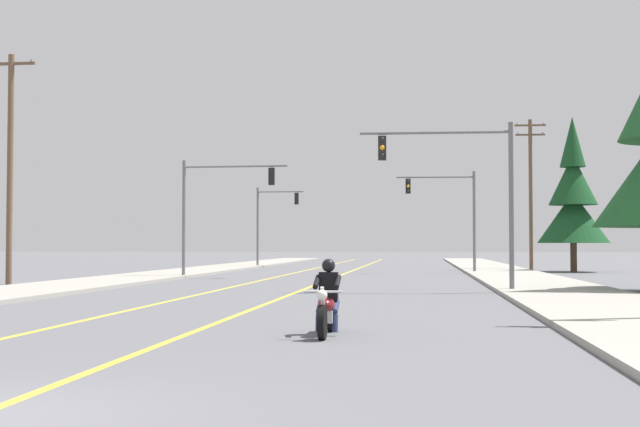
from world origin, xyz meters
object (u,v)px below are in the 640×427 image
at_px(traffic_signal_near_right, 466,179).
at_px(traffic_signal_mid_right, 452,206).
at_px(conifer_tree_right_verge_far, 573,200).
at_px(motorcycle_with_rider, 327,305).
at_px(utility_pole_right_far, 531,189).
at_px(utility_pole_left_near, 10,164).
at_px(traffic_signal_mid_left, 271,215).
at_px(traffic_signal_near_left, 214,199).

bearing_deg(traffic_signal_near_right, traffic_signal_mid_right, 89.35).
bearing_deg(conifer_tree_right_verge_far, motorcycle_with_rider, -105.93).
distance_m(traffic_signal_mid_right, conifer_tree_right_verge_far, 8.57).
height_order(traffic_signal_mid_right, utility_pole_right_far, utility_pole_right_far).
height_order(utility_pole_right_far, conifer_tree_right_verge_far, utility_pole_right_far).
bearing_deg(utility_pole_left_near, utility_pole_right_far, 44.25).
distance_m(utility_pole_right_far, conifer_tree_right_verge_far, 4.50).
distance_m(traffic_signal_near_right, utility_pole_left_near, 19.85).
height_order(motorcycle_with_rider, utility_pole_left_near, utility_pole_left_near).
distance_m(utility_pole_left_near, utility_pole_right_far, 35.33).
height_order(traffic_signal_near_right, conifer_tree_right_verge_far, conifer_tree_right_verge_far).
bearing_deg(traffic_signal_mid_right, utility_pole_right_far, 52.54).
relative_size(traffic_signal_mid_left, utility_pole_right_far, 0.60).
height_order(traffic_signal_near_right, traffic_signal_near_left, same).
bearing_deg(utility_pole_left_near, traffic_signal_mid_left, 78.53).
xyz_separation_m(traffic_signal_mid_right, utility_pole_right_far, (5.63, 7.35, 1.44)).
height_order(traffic_signal_mid_right, utility_pole_left_near, utility_pole_left_near).
height_order(motorcycle_with_rider, traffic_signal_mid_right, traffic_signal_mid_right).
bearing_deg(utility_pole_left_near, motorcycle_with_rider, -50.51).
distance_m(traffic_signal_near_left, utility_pole_right_far, 24.26).
xyz_separation_m(motorcycle_with_rider, traffic_signal_mid_right, (3.69, 36.70, 3.51)).
xyz_separation_m(traffic_signal_near_left, utility_pole_left_near, (-6.97, -8.81, 1.10)).
distance_m(traffic_signal_near_right, conifer_tree_right_verge_far, 26.00).
bearing_deg(traffic_signal_near_right, conifer_tree_right_verge_far, 72.00).
bearing_deg(conifer_tree_right_verge_far, traffic_signal_mid_right, -155.65).
height_order(traffic_signal_near_left, traffic_signal_mid_left, same).
distance_m(motorcycle_with_rider, traffic_signal_mid_right, 37.05).
bearing_deg(traffic_signal_mid_right, traffic_signal_near_right, -90.65).
bearing_deg(utility_pole_right_far, conifer_tree_right_verge_far, -60.44).
distance_m(motorcycle_with_rider, utility_pole_left_near, 25.56).
relative_size(traffic_signal_near_right, traffic_signal_mid_left, 1.00).
distance_m(traffic_signal_mid_left, conifer_tree_right_verge_far, 23.41).
bearing_deg(traffic_signal_near_right, motorcycle_with_rider, -102.55).
bearing_deg(utility_pole_left_near, traffic_signal_mid_right, 41.34).
relative_size(traffic_signal_mid_right, utility_pole_right_far, 0.60).
bearing_deg(traffic_signal_near_left, utility_pole_right_far, 40.83).
xyz_separation_m(motorcycle_with_rider, utility_pole_left_near, (-15.98, 19.39, 4.65)).
distance_m(traffic_signal_mid_left, utility_pole_left_near, 31.27).
height_order(traffic_signal_near_left, conifer_tree_right_verge_far, conifer_tree_right_verge_far).
bearing_deg(utility_pole_right_far, traffic_signal_near_left, -139.17).
bearing_deg(utility_pole_right_far, traffic_signal_mid_right, -127.46).
distance_m(traffic_signal_near_left, utility_pole_left_near, 11.29).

